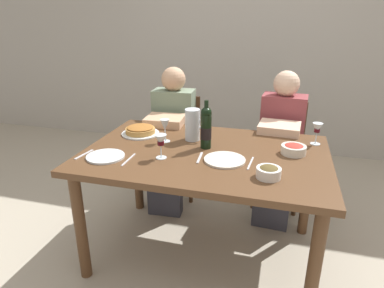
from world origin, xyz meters
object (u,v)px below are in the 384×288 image
object	(u,v)px
dinner_plate_left_setting	(105,156)
dinner_plate_right_setting	(225,160)
wine_glass_centre	(317,129)
chair_right	(281,146)
dining_table	(205,165)
diner_right	(280,143)
chair_left	(178,139)
diner_left	(171,135)
wine_glass_right_diner	(165,126)
baked_tart	(140,130)
water_pitcher	(193,127)
wine_glass_left_diner	(161,141)
wine_bottle	(206,128)
olive_bowl	(269,172)
salad_bowl	(294,149)

from	to	relation	value
dinner_plate_left_setting	dinner_plate_right_setting	xyz separation A→B (m)	(0.70, 0.14, 0.00)
wine_glass_centre	chair_right	size ratio (longest dim) A/B	0.17
dining_table	diner_right	distance (m)	0.81
chair_left	diner_left	world-z (taller)	diner_left
wine_glass_centre	chair_left	distance (m)	1.30
chair_right	diner_right	xyz separation A→B (m)	(-0.01, -0.24, 0.12)
diner_left	wine_glass_right_diner	bearing A→B (deg)	101.29
baked_tart	diner_right	bearing A→B (deg)	26.50
water_pitcher	baked_tart	distance (m)	0.39
wine_glass_left_diner	dining_table	bearing A→B (deg)	36.05
baked_tart	chair_right	world-z (taller)	chair_right
wine_bottle	dinner_plate_left_setting	xyz separation A→B (m)	(-0.54, -0.31, -0.13)
baked_tart	diner_right	world-z (taller)	diner_right
wine_bottle	olive_bowl	world-z (taller)	wine_bottle
wine_bottle	diner_left	xyz separation A→B (m)	(-0.43, 0.56, -0.28)
wine_glass_right_diner	dinner_plate_right_setting	world-z (taller)	wine_glass_right_diner
wine_bottle	wine_glass_left_diner	distance (m)	0.32
wine_glass_centre	water_pitcher	bearing A→B (deg)	-170.49
dining_table	wine_glass_left_diner	bearing A→B (deg)	-143.95
olive_bowl	wine_glass_left_diner	bearing A→B (deg)	171.60
dining_table	baked_tart	xyz separation A→B (m)	(-0.52, 0.19, 0.12)
baked_tart	diner_right	size ratio (longest dim) A/B	0.23
dinner_plate_left_setting	diner_left	bearing A→B (deg)	82.67
dining_table	olive_bowl	distance (m)	0.49
olive_bowl	dining_table	bearing A→B (deg)	146.93
diner_left	dinner_plate_left_setting	bearing A→B (deg)	78.79
dinner_plate_right_setting	diner_right	size ratio (longest dim) A/B	0.21
dinner_plate_right_setting	diner_right	world-z (taller)	diner_right
wine_glass_left_diner	dinner_plate_right_setting	distance (m)	0.39
dining_table	olive_bowl	size ratio (longest dim) A/B	11.56
baked_tart	dinner_plate_right_setting	xyz separation A→B (m)	(0.66, -0.30, -0.02)
wine_bottle	wine_glass_centre	xyz separation A→B (m)	(0.68, 0.25, -0.03)
wine_glass_right_diner	chair_right	bearing A→B (deg)	47.02
water_pitcher	wine_glass_right_diner	xyz separation A→B (m)	(-0.17, -0.08, 0.02)
wine_bottle	olive_bowl	bearing A→B (deg)	-38.22
wine_glass_right_diner	dinner_plate_left_setting	distance (m)	0.44
wine_glass_centre	dinner_plate_right_setting	world-z (taller)	wine_glass_centre
olive_bowl	dinner_plate_left_setting	size ratio (longest dim) A/B	0.57
dinner_plate_right_setting	diner_left	size ratio (longest dim) A/B	0.21
wine_glass_right_diner	dinner_plate_right_setting	bearing A→B (deg)	-25.21
salad_bowl	dinner_plate_right_setting	world-z (taller)	salad_bowl
wine_glass_right_diner	dinner_plate_right_setting	distance (m)	0.50
diner_left	dinner_plate_right_setting	bearing A→B (deg)	124.65
salad_bowl	wine_glass_left_diner	bearing A→B (deg)	-159.98
salad_bowl	olive_bowl	size ratio (longest dim) A/B	1.16
water_pitcher	chair_left	bearing A→B (deg)	115.47
salad_bowl	wine_glass_centre	bearing A→B (deg)	56.23
diner_right	wine_glass_centre	bearing A→B (deg)	126.50
diner_left	diner_right	bearing A→B (deg)	179.33
chair_right	diner_right	size ratio (longest dim) A/B	0.75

